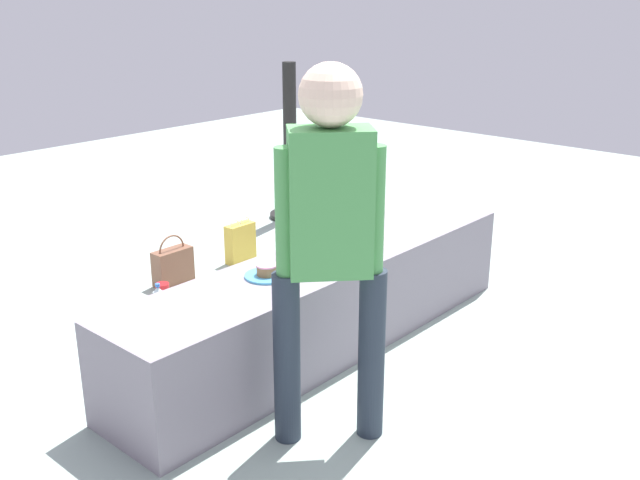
% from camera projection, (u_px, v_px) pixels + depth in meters
% --- Properties ---
extents(ground_plane, '(12.00, 12.00, 0.00)m').
position_uv_depth(ground_plane, '(325.00, 344.00, 3.99)').
color(ground_plane, '#94A79E').
extents(concrete_ledge, '(2.62, 0.54, 0.52)m').
position_uv_depth(concrete_ledge, '(326.00, 301.00, 3.90)').
color(concrete_ledge, gray).
rests_on(concrete_ledge, ground_plane).
extents(child_seated, '(0.28, 0.32, 0.48)m').
position_uv_depth(child_seated, '(315.00, 222.00, 3.69)').
color(child_seated, navy).
rests_on(child_seated, concrete_ledge).
extents(adult_standing, '(0.38, 0.37, 1.60)m').
position_uv_depth(adult_standing, '(330.00, 226.00, 2.86)').
color(adult_standing, '#242D3A').
rests_on(adult_standing, ground_plane).
extents(cake_plate, '(0.22, 0.22, 0.07)m').
position_uv_depth(cake_plate, '(267.00, 273.00, 3.54)').
color(cake_plate, '#4CA5D8').
rests_on(cake_plate, concrete_ledge).
extents(gift_bag, '(0.22, 0.09, 0.33)m').
position_uv_depth(gift_bag, '(240.00, 242.00, 5.16)').
color(gift_bag, gold).
rests_on(gift_bag, ground_plane).
extents(railing_post, '(0.36, 0.36, 1.30)m').
position_uv_depth(railing_post, '(290.00, 159.00, 6.05)').
color(railing_post, black).
rests_on(railing_post, ground_plane).
extents(water_bottle_near_gift, '(0.06, 0.06, 0.24)m').
position_uv_depth(water_bottle_near_gift, '(159.00, 304.00, 4.24)').
color(water_bottle_near_gift, silver).
rests_on(water_bottle_near_gift, ground_plane).
extents(party_cup_red, '(0.09, 0.09, 0.12)m').
position_uv_depth(party_cup_red, '(163.00, 292.00, 4.53)').
color(party_cup_red, red).
rests_on(party_cup_red, ground_plane).
extents(cake_box_white, '(0.36, 0.39, 0.15)m').
position_uv_depth(cake_box_white, '(321.00, 244.00, 5.34)').
color(cake_box_white, white).
rests_on(cake_box_white, ground_plane).
extents(handbag_black_leather, '(0.30, 0.12, 0.29)m').
position_uv_depth(handbag_black_leather, '(368.00, 249.00, 5.17)').
color(handbag_black_leather, black).
rests_on(handbag_black_leather, ground_plane).
extents(handbag_brown_canvas, '(0.27, 0.11, 0.34)m').
position_uv_depth(handbag_brown_canvas, '(173.00, 266.00, 4.78)').
color(handbag_brown_canvas, brown).
rests_on(handbag_brown_canvas, ground_plane).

